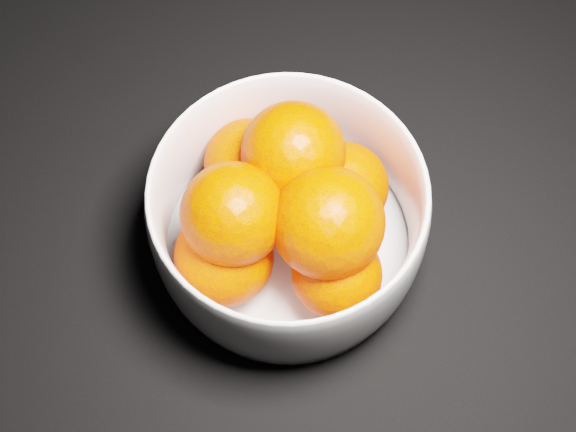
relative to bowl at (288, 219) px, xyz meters
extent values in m
cylinder|color=silver|center=(0.00, 0.00, -0.05)|extent=(0.20, 0.20, 0.01)
sphere|color=#FF3800|center=(0.05, 0.02, 0.00)|extent=(0.07, 0.07, 0.07)
sphere|color=#FF3800|center=(-0.02, 0.06, 0.00)|extent=(0.07, 0.07, 0.07)
sphere|color=#FF3800|center=(-0.06, -0.02, 0.00)|extent=(0.08, 0.08, 0.08)
sphere|color=#FF3800|center=(0.02, -0.05, 0.00)|extent=(0.07, 0.07, 0.07)
sphere|color=#FF3800|center=(0.01, 0.03, 0.04)|extent=(0.08, 0.08, 0.08)
sphere|color=#FF3800|center=(-0.04, 0.00, 0.04)|extent=(0.08, 0.08, 0.08)
sphere|color=#FF3800|center=(0.02, -0.03, 0.04)|extent=(0.08, 0.08, 0.08)
camera|label=1|loc=(-0.08, -0.26, 0.56)|focal=50.00mm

